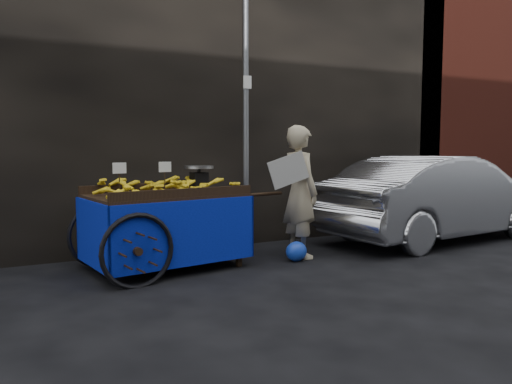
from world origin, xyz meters
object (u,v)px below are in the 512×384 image
banana_cart (161,202)px  vendor (300,192)px  plastic_bag (296,251)px  parked_car (439,198)px

banana_cart → vendor: (1.85, -0.20, 0.06)m
banana_cart → plastic_bag: banana_cart is taller
banana_cart → plastic_bag: 1.86m
vendor → parked_car: (2.65, 0.05, -0.21)m
vendor → parked_car: vendor is taller
vendor → plastic_bag: 0.81m
banana_cart → parked_car: (4.50, -0.15, -0.15)m
vendor → parked_car: 2.66m
banana_cart → vendor: vendor is taller
banana_cart → plastic_bag: bearing=-22.1°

